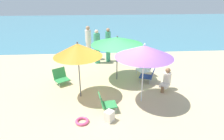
# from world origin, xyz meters

# --- Properties ---
(ground_plane) EXTENTS (40.00, 40.00, 0.00)m
(ground_plane) POSITION_xyz_m (0.00, 0.00, 0.00)
(ground_plane) COLOR #D3BC8C
(sea_water) EXTENTS (40.00, 16.00, 0.01)m
(sea_water) POSITION_xyz_m (0.00, 13.02, 0.00)
(sea_water) COLOR teal
(sea_water) RESTS_ON ground_plane
(umbrella_purple) EXTENTS (1.89, 1.89, 2.08)m
(umbrella_purple) POSITION_xyz_m (0.60, -0.47, 1.83)
(umbrella_purple) COLOR silver
(umbrella_purple) RESTS_ON ground_plane
(umbrella_green) EXTENTS (2.10, 2.10, 1.90)m
(umbrella_green) POSITION_xyz_m (-0.10, 1.37, 1.69)
(umbrella_green) COLOR #4C4C51
(umbrella_green) RESTS_ON ground_plane
(umbrella_orange) EXTENTS (1.66, 1.66, 2.05)m
(umbrella_orange) POSITION_xyz_m (-1.54, 0.01, 1.77)
(umbrella_orange) COLOR #4C4C51
(umbrella_orange) RESTS_ON ground_plane
(beach_chair_a) EXTENTS (0.72, 0.72, 0.66)m
(beach_chair_a) POSITION_xyz_m (1.20, 1.71, 0.35)
(beach_chair_a) COLOR white
(beach_chair_a) RESTS_ON ground_plane
(beach_chair_b) EXTENTS (0.61, 0.52, 0.63)m
(beach_chair_b) POSITION_xyz_m (-0.67, -1.01, 0.32)
(beach_chair_b) COLOR #33934C
(beach_chair_b) RESTS_ON ground_plane
(beach_chair_c) EXTENTS (0.72, 0.64, 0.63)m
(beach_chair_c) POSITION_xyz_m (1.19, 0.98, 0.32)
(beach_chair_c) COLOR navy
(beach_chair_c) RESTS_ON ground_plane
(beach_chair_d) EXTENTS (0.74, 0.75, 0.63)m
(beach_chair_d) POSITION_xyz_m (-2.42, 1.11, 0.31)
(beach_chair_d) COLOR #33934C
(beach_chair_d) RESTS_ON ground_plane
(person_a) EXTENTS (0.31, 0.31, 1.81)m
(person_a) POSITION_xyz_m (-1.38, 3.98, 0.92)
(person_a) COLOR silver
(person_a) RESTS_ON ground_plane
(person_b) EXTENTS (0.27, 0.27, 1.76)m
(person_b) POSITION_xyz_m (-0.35, 3.62, 0.90)
(person_b) COLOR #389970
(person_b) RESTS_ON ground_plane
(person_c) EXTENTS (0.50, 0.52, 0.89)m
(person_c) POSITION_xyz_m (1.70, 0.29, 0.44)
(person_c) COLOR silver
(person_c) RESTS_ON ground_plane
(person_d) EXTENTS (0.32, 0.32, 1.73)m
(person_d) POSITION_xyz_m (-0.93, 3.40, 0.87)
(person_d) COLOR #389970
(person_d) RESTS_ON ground_plane
(swim_ring) EXTENTS (0.41, 0.41, 0.08)m
(swim_ring) POSITION_xyz_m (-1.39, -1.55, 0.04)
(swim_ring) COLOR #E54C7F
(swim_ring) RESTS_ON ground_plane
(beach_bag) EXTENTS (0.35, 0.35, 0.34)m
(beach_bag) POSITION_xyz_m (-0.58, -1.53, 0.17)
(beach_bag) COLOR silver
(beach_bag) RESTS_ON ground_plane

